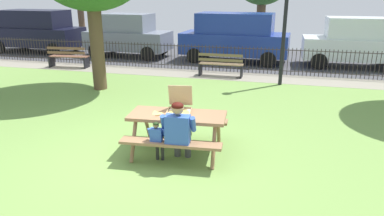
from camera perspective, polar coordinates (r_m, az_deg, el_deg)
ground at (r=8.23m, az=-2.83°, el=-2.61°), size 28.00×11.72×0.02m
cobblestone_walkway at (r=13.04m, az=3.95°, el=5.34°), size 28.00×1.40×0.01m
street_asphalt at (r=16.77m, az=6.46°, el=8.22°), size 28.00×6.33×0.01m
picnic_table_foreground at (r=6.60m, az=-2.37°, el=-2.42°), size 1.92×1.62×0.79m
pizza_box_open at (r=6.62m, az=-2.06°, el=0.13°), size 0.53×0.61×0.50m
pizza_slice_on_table at (r=6.59m, az=-5.59°, el=-0.88°), size 0.30×0.31×0.02m
adult_at_table at (r=6.10m, az=-2.16°, el=-3.62°), size 0.63×0.61×1.19m
child_at_table at (r=6.22m, az=-5.67°, el=-4.84°), size 0.31×0.31×0.81m
iron_fence_streetside at (r=13.61m, az=4.56°, el=8.10°), size 20.64×0.03×1.00m
park_bench_left at (r=15.14m, az=-19.53°, el=7.80°), size 1.63×0.61×0.85m
park_bench_center at (r=12.78m, az=4.72°, el=6.99°), size 1.60×0.46×0.85m
lamp_post_walkway at (r=11.66m, az=15.14°, el=16.13°), size 0.28×0.28×4.28m
parked_car_far_left at (r=19.62m, az=-24.07°, el=11.51°), size 4.64×2.03×2.08m
parked_car_left at (r=17.01m, az=-10.36°, el=11.65°), size 3.97×1.96×1.98m
parked_car_center at (r=15.59m, az=7.00°, el=11.52°), size 4.69×2.15×2.08m
parked_car_right at (r=15.70m, az=24.88°, el=9.71°), size 3.92×1.86×1.98m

